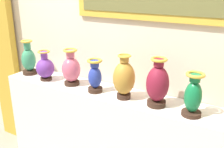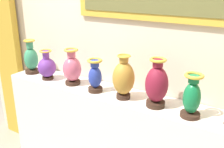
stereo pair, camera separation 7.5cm
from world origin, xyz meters
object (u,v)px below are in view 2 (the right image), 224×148
vase_rose (72,69)px  vase_ochre (124,78)px  vase_burgundy (157,85)px  vase_emerald (192,97)px  vase_violet (47,67)px  vase_jade (31,59)px  vase_cobalt (95,76)px

vase_rose → vase_ochre: (0.59, -0.02, 0.02)m
vase_rose → vase_burgundy: bearing=-1.1°
vase_ochre → vase_emerald: (0.59, -0.02, -0.02)m
vase_rose → vase_ochre: vase_ochre is taller
vase_rose → vase_emerald: (1.18, -0.04, 0.00)m
vase_ochre → vase_violet: bearing=-179.4°
vase_jade → vase_ochre: size_ratio=0.96×
vase_jade → vase_ochre: (1.19, -0.04, 0.02)m
vase_ochre → vase_cobalt: bearing=-178.4°
vase_jade → vase_burgundy: size_ratio=0.92×
vase_cobalt → vase_ochre: bearing=1.6°
vase_violet → vase_rose: vase_rose is taller
vase_rose → vase_burgundy: vase_burgundy is taller
vase_violet → vase_rose: bearing=6.0°
vase_rose → vase_violet: bearing=-174.0°
vase_ochre → vase_emerald: bearing=-1.7°
vase_violet → vase_cobalt: vase_cobalt is taller
vase_jade → vase_rose: 0.60m
vase_rose → vase_ochre: size_ratio=0.92×
vase_violet → vase_ochre: size_ratio=0.79×
vase_rose → vase_cobalt: size_ratio=1.16×
vase_rose → vase_burgundy: size_ratio=0.88×
vase_emerald → vase_rose: bearing=178.0°
vase_burgundy → vase_jade: bearing=178.7°
vase_cobalt → vase_ochre: 0.29m
vase_cobalt → vase_emerald: size_ratio=0.91×
vase_jade → vase_violet: vase_jade is taller
vase_jade → vase_rose: vase_jade is taller
vase_jade → vase_burgundy: vase_burgundy is taller
vase_jade → vase_emerald: vase_jade is taller
vase_emerald → vase_cobalt: bearing=179.4°
vase_cobalt → vase_emerald: bearing=-0.6°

